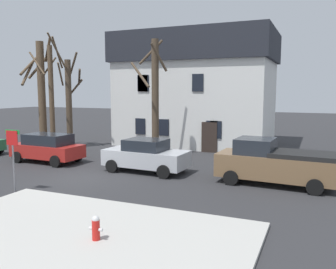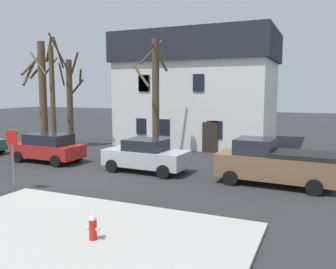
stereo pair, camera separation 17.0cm
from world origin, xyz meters
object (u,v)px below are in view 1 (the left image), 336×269
car_silver_sedan (146,155)px  tree_bare_end (155,95)px  fire_hydrant (96,227)px  car_red_wagon (47,148)px  street_sign_pole (13,149)px  tree_bare_far (70,102)px  tree_bare_near (41,92)px  pickup_truck_brown (274,163)px  tree_bare_mid (52,92)px  bicycle_leaning (57,144)px  building_main (196,89)px

car_silver_sedan → tree_bare_end: bearing=108.8°
tree_bare_end → fire_hydrant: 13.54m
car_red_wagon → street_sign_pole: street_sign_pole is taller
tree_bare_far → car_silver_sedan: tree_bare_far is taller
tree_bare_near → car_silver_sedan: tree_bare_near is taller
car_red_wagon → car_silver_sedan: (6.53, 0.06, -0.02)m
pickup_truck_brown → fire_hydrant: pickup_truck_brown is taller
tree_bare_mid → car_red_wagon: bearing=-53.0°
tree_bare_near → bicycle_leaning: (1.14, 0.14, -3.80)m
tree_bare_end → bicycle_leaning: 8.63m
tree_bare_near → bicycle_leaning: bearing=6.8°
tree_bare_mid → tree_bare_end: bearing=0.2°
car_red_wagon → street_sign_pole: bearing=-60.5°
tree_bare_far → tree_bare_mid: bearing=-136.8°
tree_bare_far → building_main: bearing=36.8°
tree_bare_mid → bicycle_leaning: 3.81m
building_main → street_sign_pole: 16.57m
car_silver_sedan → tree_bare_near: bearing=160.1°
tree_bare_end → pickup_truck_brown: 9.26m
tree_bare_mid → street_sign_pole: tree_bare_mid is taller
tree_bare_mid → pickup_truck_brown: tree_bare_mid is taller
car_red_wagon → fire_hydrant: (9.22, -8.45, -0.41)m
pickup_truck_brown → fire_hydrant: size_ratio=7.61×
pickup_truck_brown → bicycle_leaning: bearing=166.1°
tree_bare_mid → tree_bare_far: tree_bare_mid is taller
tree_bare_mid → tree_bare_end: (8.19, 0.02, -0.21)m
car_red_wagon → fire_hydrant: 12.52m
car_silver_sedan → street_sign_pole: bearing=-121.7°
car_red_wagon → tree_bare_mid: bearing=127.0°
car_silver_sedan → fire_hydrant: (2.70, -8.51, -0.39)m
car_red_wagon → fire_hydrant: car_red_wagon is taller
tree_bare_mid → fire_hydrant: size_ratio=11.78×
tree_bare_near → bicycle_leaning: tree_bare_near is taller
street_sign_pole → bicycle_leaning: (-5.77, 9.41, -1.49)m
fire_hydrant → street_sign_pole: (-6.12, 2.97, 1.38)m
fire_hydrant → street_sign_pole: bearing=154.1°
tree_bare_end → car_silver_sedan: tree_bare_end is taller
building_main → tree_bare_end: building_main is taller
tree_bare_far → car_silver_sedan: bearing=-28.9°
fire_hydrant → street_sign_pole: street_sign_pole is taller
tree_bare_near → tree_bare_far: size_ratio=1.14×
fire_hydrant → car_red_wagon: bearing=137.5°
car_silver_sedan → car_red_wagon: bearing=-179.5°
building_main → tree_bare_near: size_ratio=1.49×
tree_bare_far → bicycle_leaning: 3.25m
tree_bare_end → tree_bare_mid: bearing=-179.8°
tree_bare_near → fire_hydrant: bearing=-43.2°
tree_bare_far → fire_hydrant: bearing=-49.5°
street_sign_pole → tree_bare_near: bearing=126.7°
tree_bare_far → pickup_truck_brown: tree_bare_far is taller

